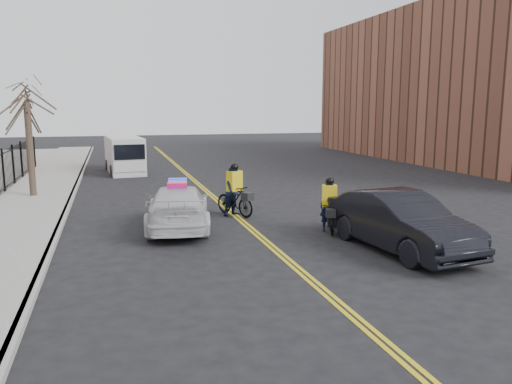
{
  "coord_description": "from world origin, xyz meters",
  "views": [
    {
      "loc": [
        -4.28,
        -13.22,
        3.92
      ],
      "look_at": [
        0.04,
        1.59,
        1.3
      ],
      "focal_mm": 35.0,
      "sensor_mm": 36.0,
      "label": 1
    }
  ],
  "objects_px": {
    "dark_sedan": "(400,222)",
    "cargo_van": "(125,155)",
    "police_cruiser": "(178,207)",
    "cyclist_near": "(329,213)",
    "cyclist_far": "(235,195)"
  },
  "relations": [
    {
      "from": "cyclist_near",
      "to": "cyclist_far",
      "type": "height_order",
      "value": "cyclist_far"
    },
    {
      "from": "dark_sedan",
      "to": "cargo_van",
      "type": "relative_size",
      "value": 0.93
    },
    {
      "from": "dark_sedan",
      "to": "cargo_van",
      "type": "height_order",
      "value": "cargo_van"
    },
    {
      "from": "dark_sedan",
      "to": "cyclist_far",
      "type": "bearing_deg",
      "value": 113.4
    },
    {
      "from": "dark_sedan",
      "to": "cyclist_far",
      "type": "height_order",
      "value": "cyclist_far"
    },
    {
      "from": "police_cruiser",
      "to": "cyclist_far",
      "type": "xyz_separation_m",
      "value": [
        2.24,
        1.34,
        0.05
      ]
    },
    {
      "from": "cargo_van",
      "to": "cyclist_near",
      "type": "relative_size",
      "value": 2.8
    },
    {
      "from": "dark_sedan",
      "to": "cyclist_near",
      "type": "bearing_deg",
      "value": 104.14
    },
    {
      "from": "cyclist_far",
      "to": "cargo_van",
      "type": "bearing_deg",
      "value": 76.27
    },
    {
      "from": "cyclist_far",
      "to": "police_cruiser",
      "type": "bearing_deg",
      "value": -176.95
    },
    {
      "from": "police_cruiser",
      "to": "cyclist_near",
      "type": "relative_size",
      "value": 2.7
    },
    {
      "from": "cargo_van",
      "to": "cyclist_near",
      "type": "height_order",
      "value": "cargo_van"
    },
    {
      "from": "cyclist_near",
      "to": "dark_sedan",
      "type": "bearing_deg",
      "value": -49.36
    },
    {
      "from": "police_cruiser",
      "to": "cyclist_far",
      "type": "distance_m",
      "value": 2.61
    },
    {
      "from": "police_cruiser",
      "to": "cargo_van",
      "type": "relative_size",
      "value": 0.96
    }
  ]
}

